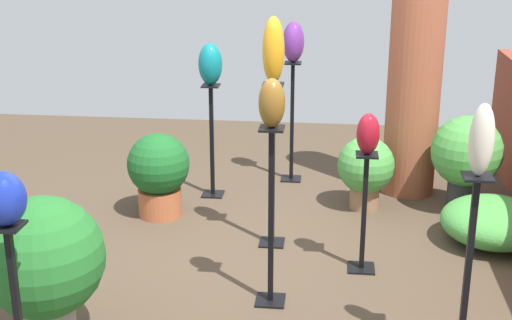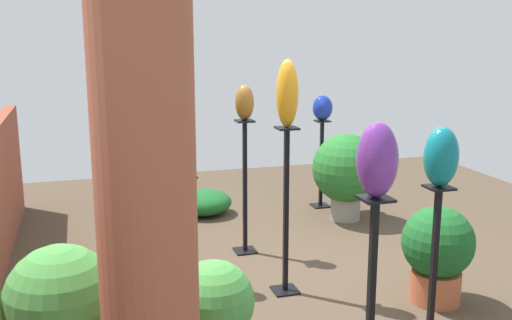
% 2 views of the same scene
% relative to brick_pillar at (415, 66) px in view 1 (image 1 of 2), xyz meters
% --- Properties ---
extents(ground_plane, '(8.00, 8.00, 0.00)m').
position_rel_brick_pillar_xyz_m(ground_plane, '(1.62, -1.29, -1.23)').
color(ground_plane, '#4C3D2D').
extents(brick_pillar, '(0.50, 0.50, 2.46)m').
position_rel_brick_pillar_xyz_m(brick_pillar, '(0.00, 0.00, 0.00)').
color(brick_pillar, '#9E5138').
rests_on(brick_pillar, ground).
extents(pedestal_violet, '(0.20, 0.20, 1.21)m').
position_rel_brick_pillar_xyz_m(pedestal_violet, '(-0.20, -1.15, -0.68)').
color(pedestal_violet, black).
rests_on(pedestal_violet, ground).
extents(pedestal_ruby, '(0.20, 0.20, 0.92)m').
position_rel_brick_pillar_xyz_m(pedestal_ruby, '(1.72, -0.49, -0.82)').
color(pedestal_ruby, black).
rests_on(pedestal_ruby, ground).
extents(pedestal_ivory, '(0.20, 0.20, 1.19)m').
position_rel_brick_pillar_xyz_m(pedestal_ivory, '(2.89, 0.05, -0.69)').
color(pedestal_ivory, black).
rests_on(pedestal_ivory, ground).
extents(pedestal_amber, '(0.20, 0.20, 1.33)m').
position_rel_brick_pillar_xyz_m(pedestal_amber, '(1.35, -1.20, -0.62)').
color(pedestal_amber, black).
rests_on(pedestal_amber, ground).
extents(pedestal_teal, '(0.20, 0.20, 1.08)m').
position_rel_brick_pillar_xyz_m(pedestal_teal, '(0.32, -1.87, -0.74)').
color(pedestal_teal, black).
rests_on(pedestal_teal, ground).
extents(pedestal_bronze, '(0.20, 0.20, 1.25)m').
position_rel_brick_pillar_xyz_m(pedestal_bronze, '(2.29, -1.13, -0.66)').
color(pedestal_bronze, black).
rests_on(pedestal_bronze, ground).
extents(art_vase_violet, '(0.22, 0.21, 0.39)m').
position_rel_brick_pillar_xyz_m(art_vase_violet, '(-0.20, -1.15, 0.17)').
color(art_vase_violet, '#6B2D8C').
rests_on(art_vase_violet, pedestal_violet).
extents(art_vase_cobalt, '(0.22, 0.23, 0.29)m').
position_rel_brick_pillar_xyz_m(art_vase_cobalt, '(3.46, -2.38, -0.06)').
color(art_vase_cobalt, '#192D9E').
rests_on(art_vase_cobalt, pedestal_cobalt).
extents(art_vase_ruby, '(0.18, 0.17, 0.30)m').
position_rel_brick_pillar_xyz_m(art_vase_ruby, '(1.72, -0.49, -0.16)').
color(art_vase_ruby, maroon).
rests_on(art_vase_ruby, pedestal_ruby).
extents(art_vase_ivory, '(0.13, 0.14, 0.40)m').
position_rel_brick_pillar_xyz_m(art_vase_ivory, '(2.89, 0.05, 0.16)').
color(art_vase_ivory, beige).
rests_on(art_vase_ivory, pedestal_ivory).
extents(art_vase_amber, '(0.18, 0.17, 0.51)m').
position_rel_brick_pillar_xyz_m(art_vase_amber, '(1.35, -1.20, 0.35)').
color(art_vase_amber, orange).
rests_on(art_vase_amber, pedestal_amber).
extents(art_vase_teal, '(0.21, 0.22, 0.38)m').
position_rel_brick_pillar_xyz_m(art_vase_teal, '(0.32, -1.87, 0.04)').
color(art_vase_teal, '#0F727A').
rests_on(art_vase_teal, pedestal_teal).
extents(art_vase_bronze, '(0.17, 0.17, 0.32)m').
position_rel_brick_pillar_xyz_m(art_vase_bronze, '(2.29, -1.13, 0.18)').
color(art_vase_bronze, brown).
rests_on(art_vase_bronze, pedestal_bronze).
extents(potted_plant_front_right, '(0.52, 0.52, 0.67)m').
position_rel_brick_pillar_xyz_m(potted_plant_front_right, '(0.49, -0.43, -0.85)').
color(potted_plant_front_right, '#936B4C').
rests_on(potted_plant_front_right, ground).
extents(potted_plant_walkway_edge, '(0.64, 0.64, 0.88)m').
position_rel_brick_pillar_xyz_m(potted_plant_walkway_edge, '(0.44, 0.45, -0.70)').
color(potted_plant_walkway_edge, '#2D2D33').
rests_on(potted_plant_walkway_edge, ground).
extents(potted_plant_mid_right, '(0.55, 0.55, 0.75)m').
position_rel_brick_pillar_xyz_m(potted_plant_mid_right, '(0.86, -2.25, -0.82)').
color(potted_plant_mid_right, '#B25B38').
rests_on(potted_plant_mid_right, ground).
extents(potted_plant_mid_left, '(0.75, 0.75, 0.95)m').
position_rel_brick_pillar_xyz_m(potted_plant_mid_left, '(2.93, -2.45, -0.68)').
color(potted_plant_mid_left, gray).
rests_on(potted_plant_mid_left, ground).
extents(foliage_bed_east, '(0.84, 0.85, 0.37)m').
position_rel_brick_pillar_xyz_m(foliage_bed_east, '(1.14, 0.58, -1.05)').
color(foliage_bed_east, '#479942').
rests_on(foliage_bed_east, ground).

